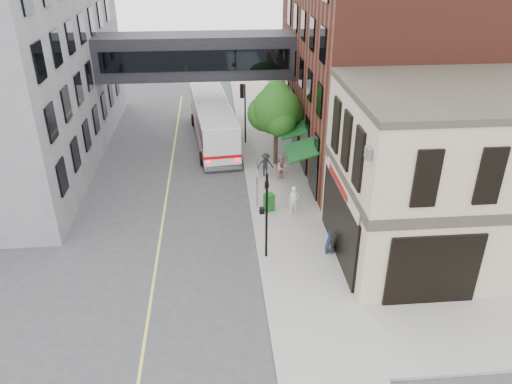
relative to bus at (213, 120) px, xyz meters
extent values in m
plane|color=#38383A|center=(2.00, -17.76, -1.74)|extent=(120.00, 120.00, 0.00)
cube|color=gray|center=(4.00, -3.76, -1.66)|extent=(4.00, 60.00, 0.15)
cube|color=#C2A994|center=(11.00, -15.76, 2.34)|extent=(10.00, 8.00, 8.15)
cube|color=#38332B|center=(11.00, -15.76, 2.41)|extent=(10.12, 8.12, 0.50)
cube|color=#38332B|center=(11.00, -15.76, 6.56)|extent=(10.12, 8.12, 0.30)
cube|color=black|center=(5.94, -15.76, 0.11)|extent=(0.14, 6.40, 3.40)
cube|color=black|center=(5.90, -15.76, 0.11)|extent=(0.04, 5.90, 3.00)
cube|color=maroon|center=(5.88, -15.16, 2.06)|extent=(0.03, 3.60, 0.32)
cube|color=#58261B|center=(12.00, -2.76, 5.26)|extent=(12.00, 18.00, 14.00)
cube|color=#0C3514|center=(5.14, -4.01, 1.26)|extent=(1.80, 13.00, 0.40)
cube|color=black|center=(-1.00, 0.24, 4.76)|extent=(14.00, 3.00, 3.00)
cube|color=black|center=(-1.00, -1.31, 4.76)|extent=(13.00, 0.08, 1.40)
cube|color=black|center=(-1.00, 1.79, 4.76)|extent=(13.00, 0.08, 1.40)
cylinder|color=black|center=(2.40, -15.76, 0.66)|extent=(0.12, 0.12, 4.50)
cube|color=black|center=(2.18, -15.76, 1.01)|extent=(0.25, 0.22, 0.30)
imported|color=black|center=(2.40, -15.76, 2.51)|extent=(0.20, 0.16, 1.00)
cylinder|color=black|center=(2.40, -0.76, 0.66)|extent=(0.12, 0.12, 4.50)
cube|color=black|center=(2.18, -0.76, 1.01)|extent=(0.25, 0.22, 0.30)
cube|color=black|center=(2.18, -0.76, 2.41)|extent=(0.28, 0.28, 1.00)
sphere|color=#FF0C05|center=(2.02, -0.76, 2.76)|extent=(0.18, 0.18, 0.18)
cylinder|color=gray|center=(2.40, -10.76, -0.09)|extent=(0.08, 0.08, 3.00)
cube|color=white|center=(2.38, -10.76, 0.61)|extent=(0.03, 0.75, 0.22)
cube|color=#0C591E|center=(2.38, -10.76, 1.16)|extent=(0.03, 0.70, 0.18)
cube|color=#B20C0C|center=(2.38, -10.76, 0.11)|extent=(0.03, 0.30, 0.40)
cylinder|color=#382619|center=(4.20, -4.76, -0.19)|extent=(0.28, 0.28, 2.80)
sphere|color=#184913|center=(4.20, -4.76, 2.21)|extent=(3.20, 3.20, 3.20)
sphere|color=#184913|center=(5.00, -4.26, 1.81)|extent=(2.20, 2.20, 2.20)
sphere|color=#184913|center=(3.50, -4.46, 1.91)|extent=(2.40, 2.40, 2.40)
sphere|color=#184913|center=(4.30, -4.16, 3.01)|extent=(2.00, 2.00, 2.00)
cube|color=#D8CC4C|center=(-3.00, -7.76, -1.73)|extent=(0.12, 40.00, 0.01)
cube|color=white|center=(0.00, 0.00, -0.09)|extent=(3.63, 11.70, 2.90)
cube|color=black|center=(0.00, 0.00, 0.41)|extent=(3.67, 11.51, 1.05)
cube|color=#B20C0C|center=(0.00, 0.00, -0.59)|extent=(3.69, 11.73, 0.22)
cylinder|color=black|center=(-0.83, -4.30, -1.24)|extent=(0.40, 1.03, 1.00)
cylinder|color=black|center=(1.66, -4.06, -1.24)|extent=(0.40, 1.03, 1.00)
cylinder|color=black|center=(-1.62, 3.66, -1.24)|extent=(0.40, 1.03, 1.00)
cylinder|color=black|center=(0.87, 3.91, -1.24)|extent=(0.40, 1.03, 1.00)
imported|color=silver|center=(4.39, -11.71, -0.76)|extent=(0.64, 0.45, 1.65)
imported|color=pink|center=(4.32, -7.23, -0.78)|extent=(0.98, 0.91, 1.61)
imported|color=black|center=(3.31, -6.69, -0.79)|extent=(1.05, 0.62, 1.60)
cube|color=#155F17|center=(3.05, -11.22, -1.07)|extent=(0.66, 0.63, 1.03)
cube|color=#101E32|center=(5.60, -15.60, -1.08)|extent=(0.46, 0.62, 1.02)
camera|label=1|loc=(0.13, -36.03, 12.70)|focal=35.00mm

